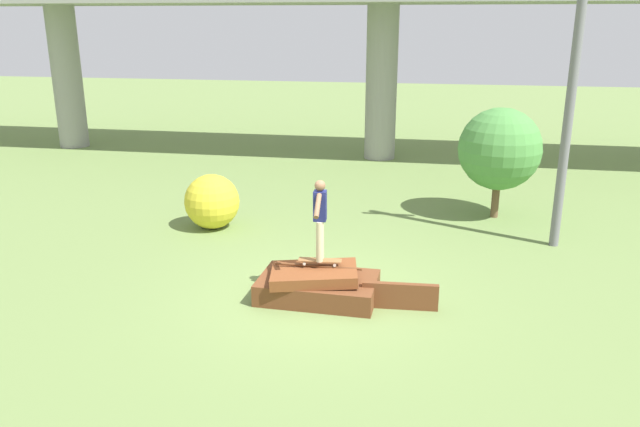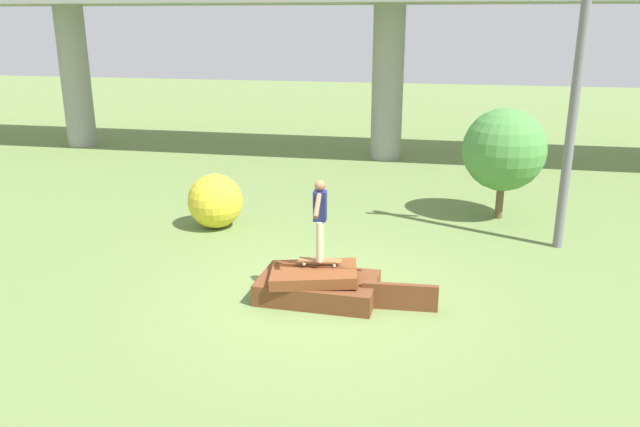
{
  "view_description": "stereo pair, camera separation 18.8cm",
  "coord_description": "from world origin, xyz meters",
  "px_view_note": "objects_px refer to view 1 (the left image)",
  "views": [
    {
      "loc": [
        1.91,
        -10.16,
        4.83
      ],
      "look_at": [
        0.03,
        0.05,
        1.58
      ],
      "focal_mm": 35.0,
      "sensor_mm": 36.0,
      "label": 1
    },
    {
      "loc": [
        2.09,
        -10.12,
        4.83
      ],
      "look_at": [
        0.03,
        0.05,
        1.58
      ],
      "focal_mm": 35.0,
      "sensor_mm": 36.0,
      "label": 2
    }
  ],
  "objects_px": {
    "utility_pole": "(571,97)",
    "bush_yellow_flowering": "(212,202)",
    "skateboard": "(320,260)",
    "skater": "(320,215)",
    "tree_behind_left": "(500,149)"
  },
  "relations": [
    {
      "from": "bush_yellow_flowering",
      "to": "skater",
      "type": "bearing_deg",
      "value": -46.2
    },
    {
      "from": "utility_pole",
      "to": "bush_yellow_flowering",
      "type": "bearing_deg",
      "value": -178.47
    },
    {
      "from": "skateboard",
      "to": "tree_behind_left",
      "type": "bearing_deg",
      "value": 57.53
    },
    {
      "from": "skateboard",
      "to": "bush_yellow_flowering",
      "type": "height_order",
      "value": "bush_yellow_flowering"
    },
    {
      "from": "utility_pole",
      "to": "tree_behind_left",
      "type": "relative_size",
      "value": 2.26
    },
    {
      "from": "utility_pole",
      "to": "bush_yellow_flowering",
      "type": "xyz_separation_m",
      "value": [
        -7.9,
        -0.21,
        -2.61
      ]
    },
    {
      "from": "skater",
      "to": "tree_behind_left",
      "type": "distance_m",
      "value": 6.53
    },
    {
      "from": "tree_behind_left",
      "to": "bush_yellow_flowering",
      "type": "height_order",
      "value": "tree_behind_left"
    },
    {
      "from": "skateboard",
      "to": "bush_yellow_flowering",
      "type": "xyz_separation_m",
      "value": [
        -3.26,
        3.39,
        -0.05
      ]
    },
    {
      "from": "utility_pole",
      "to": "tree_behind_left",
      "type": "distance_m",
      "value": 2.68
    },
    {
      "from": "skater",
      "to": "utility_pole",
      "type": "xyz_separation_m",
      "value": [
        4.64,
        3.61,
        1.72
      ]
    },
    {
      "from": "skater",
      "to": "bush_yellow_flowering",
      "type": "xyz_separation_m",
      "value": [
        -3.26,
        3.39,
        -0.9
      ]
    },
    {
      "from": "skater",
      "to": "bush_yellow_flowering",
      "type": "relative_size",
      "value": 1.11
    },
    {
      "from": "tree_behind_left",
      "to": "bush_yellow_flowering",
      "type": "bearing_deg",
      "value": -162.65
    },
    {
      "from": "utility_pole",
      "to": "tree_behind_left",
      "type": "height_order",
      "value": "utility_pole"
    }
  ]
}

